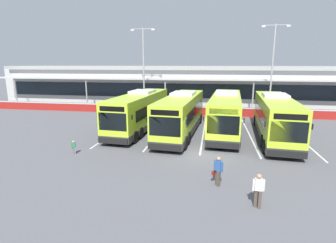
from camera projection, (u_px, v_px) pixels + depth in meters
ground_plane at (200, 153)px, 19.07m from camera, size 200.00×200.00×0.00m
terminal_building at (209, 84)px, 44.29m from camera, size 70.00×13.00×6.00m
red_barrier_wall at (206, 111)px, 32.90m from camera, size 60.00×0.40×1.10m
coach_bus_leftmost at (140, 112)px, 25.66m from camera, size 3.61×12.30×3.78m
coach_bus_left_centre at (181, 115)px, 24.12m from camera, size 3.61×12.30×3.78m
coach_bus_centre at (226, 114)px, 24.59m from camera, size 3.61×12.30×3.78m
coach_bus_right_centre at (275, 118)px, 22.69m from camera, size 3.61×12.30×3.78m
bay_stripe_far_west at (120, 129)px, 26.26m from camera, size 0.14×13.00×0.01m
bay_stripe_west at (160, 130)px, 25.55m from camera, size 0.14×13.00×0.01m
bay_stripe_mid_west at (204, 132)px, 24.84m from camera, size 0.14×13.00×0.01m
bay_stripe_centre at (249, 134)px, 24.14m from camera, size 0.14×13.00×0.01m
bay_stripe_mid_east at (298, 136)px, 23.43m from camera, size 0.14×13.00×0.01m
pedestrian_with_handbag at (218, 170)px, 13.85m from camera, size 0.60×0.54×1.62m
pedestrian_child at (74, 147)px, 18.77m from camera, size 0.30×0.25×1.00m
pedestrian_near_bin at (258, 189)px, 11.70m from camera, size 0.53×0.30×1.62m
lamp_post_west at (144, 65)px, 35.20m from camera, size 3.24×0.28×11.00m
lamp_post_centre at (272, 65)px, 31.80m from camera, size 3.24×0.28×11.00m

